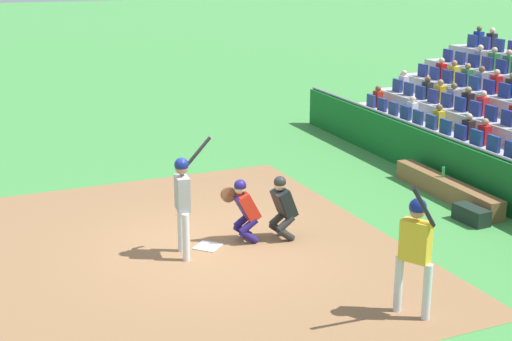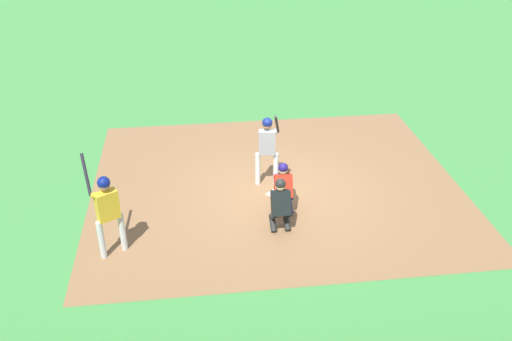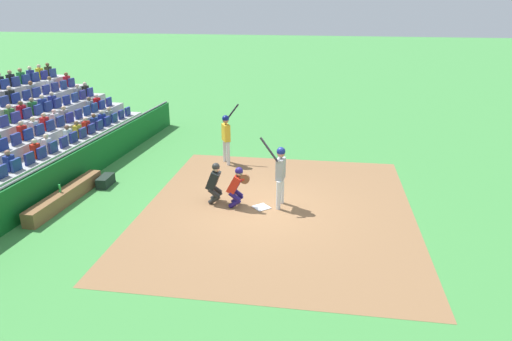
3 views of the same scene
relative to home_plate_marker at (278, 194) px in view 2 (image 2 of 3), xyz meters
The scene contains 7 objects.
ground_plane 0.02m from the home_plate_marker, ahead, with size 160.00×160.00×0.00m, color #3F8A40.
infield_dirt_patch 0.50m from the home_plate_marker, 90.00° to the left, with size 9.34×7.90×0.01m, color olive.
home_plate_marker is the anchor object (origin of this frame).
batter_at_plate 1.28m from the home_plate_marker, 113.04° to the left, with size 0.60×0.74×2.18m.
catcher_crouching 1.02m from the home_plate_marker, 87.44° to the right, with size 0.46×0.71×1.27m.
home_plate_umpire 1.63m from the home_plate_marker, 94.81° to the right, with size 0.48×0.48×1.30m.
on_deck_batter 4.44m from the home_plate_marker, 151.31° to the right, with size 0.76×0.64×2.24m.
Camera 2 is at (-1.49, -11.61, 7.36)m, focal length 38.60 mm.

